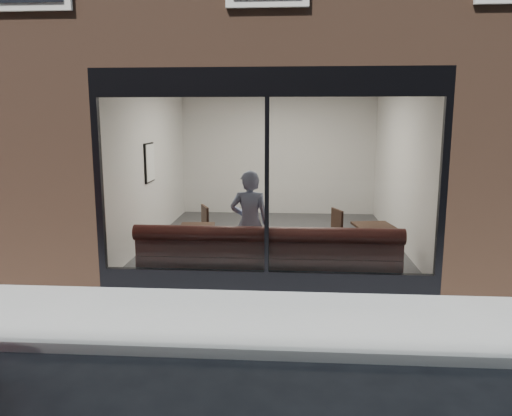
# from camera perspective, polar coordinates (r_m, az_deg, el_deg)

# --- Properties ---
(ground) EXTENTS (120.00, 120.00, 0.00)m
(ground) POSITION_cam_1_polar(r_m,az_deg,el_deg) (5.59, 0.10, -16.57)
(ground) COLOR black
(ground) RESTS_ON ground
(sidewalk_near) EXTENTS (40.00, 2.00, 0.01)m
(sidewalk_near) POSITION_cam_1_polar(r_m,az_deg,el_deg) (6.49, 0.73, -12.52)
(sidewalk_near) COLOR gray
(sidewalk_near) RESTS_ON ground
(kerb_near) EXTENTS (40.00, 0.10, 0.12)m
(kerb_near) POSITION_cam_1_polar(r_m,az_deg,el_deg) (5.51, 0.07, -16.25)
(kerb_near) COLOR gray
(kerb_near) RESTS_ON ground
(host_building_pier_left) EXTENTS (2.50, 12.00, 3.20)m
(host_building_pier_left) POSITION_cam_1_polar(r_m,az_deg,el_deg) (13.63, -13.51, 6.20)
(host_building_pier_left) COLOR brown
(host_building_pier_left) RESTS_ON ground
(host_building_pier_right) EXTENTS (2.50, 12.00, 3.20)m
(host_building_pier_right) POSITION_cam_1_polar(r_m,az_deg,el_deg) (13.44, 18.84, 5.88)
(host_building_pier_right) COLOR brown
(host_building_pier_right) RESTS_ON ground
(host_building_backfill) EXTENTS (5.00, 6.00, 3.20)m
(host_building_backfill) POSITION_cam_1_polar(r_m,az_deg,el_deg) (16.00, 2.85, 7.06)
(host_building_backfill) COLOR brown
(host_building_backfill) RESTS_ON ground
(cafe_floor) EXTENTS (6.00, 6.00, 0.00)m
(cafe_floor) POSITION_cam_1_polar(r_m,az_deg,el_deg) (10.28, 2.03, -3.74)
(cafe_floor) COLOR #2D2D30
(cafe_floor) RESTS_ON ground
(cafe_ceiling) EXTENTS (6.00, 6.00, 0.00)m
(cafe_ceiling) POSITION_cam_1_polar(r_m,az_deg,el_deg) (9.99, 2.15, 14.17)
(cafe_ceiling) COLOR white
(cafe_ceiling) RESTS_ON host_building_upper
(cafe_wall_back) EXTENTS (5.00, 0.00, 5.00)m
(cafe_wall_back) POSITION_cam_1_polar(r_m,az_deg,el_deg) (12.99, 2.55, 6.28)
(cafe_wall_back) COLOR silver
(cafe_wall_back) RESTS_ON ground
(cafe_wall_left) EXTENTS (0.00, 6.00, 6.00)m
(cafe_wall_left) POSITION_cam_1_polar(r_m,az_deg,el_deg) (10.40, -11.81, 5.04)
(cafe_wall_left) COLOR silver
(cafe_wall_left) RESTS_ON ground
(cafe_wall_right) EXTENTS (0.00, 6.00, 6.00)m
(cafe_wall_right) POSITION_cam_1_polar(r_m,az_deg,el_deg) (10.24, 16.21, 4.77)
(cafe_wall_right) COLOR silver
(cafe_wall_right) RESTS_ON ground
(storefront_kick) EXTENTS (5.00, 0.10, 0.30)m
(storefront_kick) POSITION_cam_1_polar(r_m,az_deg,el_deg) (7.42, 1.21, -8.34)
(storefront_kick) COLOR black
(storefront_kick) RESTS_ON ground
(storefront_header) EXTENTS (5.00, 0.10, 0.40)m
(storefront_header) POSITION_cam_1_polar(r_m,az_deg,el_deg) (7.04, 1.30, 14.21)
(storefront_header) COLOR black
(storefront_header) RESTS_ON host_building_upper
(storefront_mullion) EXTENTS (0.06, 0.10, 2.50)m
(storefront_mullion) POSITION_cam_1_polar(r_m,az_deg,el_deg) (7.09, 1.25, 2.44)
(storefront_mullion) COLOR black
(storefront_mullion) RESTS_ON storefront_kick
(storefront_glass) EXTENTS (4.80, 0.00, 4.80)m
(storefront_glass) POSITION_cam_1_polar(r_m,az_deg,el_deg) (7.06, 1.24, 2.40)
(storefront_glass) COLOR white
(storefront_glass) RESTS_ON storefront_kick
(banquette) EXTENTS (4.00, 0.55, 0.45)m
(banquette) POSITION_cam_1_polar(r_m,az_deg,el_deg) (7.77, 1.36, -6.87)
(banquette) COLOR #3D1816
(banquette) RESTS_ON cafe_floor
(person) EXTENTS (0.63, 0.42, 1.71)m
(person) POSITION_cam_1_polar(r_m,az_deg,el_deg) (7.95, -0.73, -1.79)
(person) COLOR #8D99BF
(person) RESTS_ON cafe_floor
(cafe_table_left) EXTENTS (0.61, 0.61, 0.04)m
(cafe_table_left) POSITION_cam_1_polar(r_m,az_deg,el_deg) (8.31, -6.76, -2.13)
(cafe_table_left) COLOR black
(cafe_table_left) RESTS_ON cafe_floor
(cafe_table_right) EXTENTS (0.70, 0.70, 0.04)m
(cafe_table_right) POSITION_cam_1_polar(r_m,az_deg,el_deg) (8.54, 13.28, -2.00)
(cafe_table_right) COLOR black
(cafe_table_right) RESTS_ON cafe_floor
(cafe_chair_left) EXTENTS (0.56, 0.56, 0.04)m
(cafe_chair_left) POSITION_cam_1_polar(r_m,az_deg,el_deg) (9.13, -6.96, -4.22)
(cafe_chair_left) COLOR black
(cafe_chair_left) RESTS_ON cafe_floor
(cafe_chair_right) EXTENTS (0.52, 0.52, 0.04)m
(cafe_chair_right) POSITION_cam_1_polar(r_m,az_deg,el_deg) (8.84, 8.03, -4.73)
(cafe_chair_right) COLOR black
(cafe_chair_right) RESTS_ON cafe_floor
(wall_poster) EXTENTS (0.02, 0.54, 0.72)m
(wall_poster) POSITION_cam_1_polar(r_m,az_deg,el_deg) (10.14, -12.00, 5.10)
(wall_poster) COLOR white
(wall_poster) RESTS_ON cafe_wall_left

